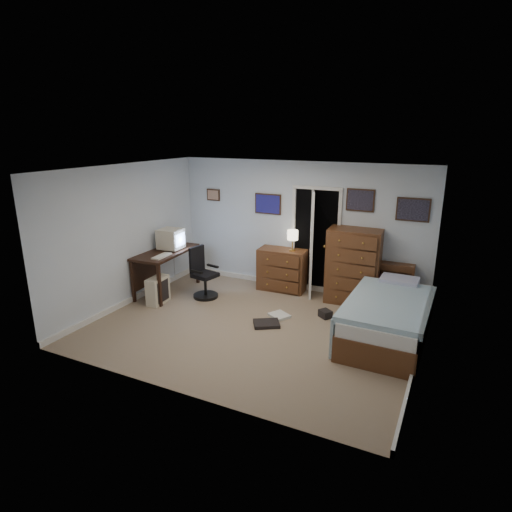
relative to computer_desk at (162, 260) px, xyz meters
The scene contains 15 objects.
floor 2.48m from the computer_desk, 16.34° to the right, with size 5.00×4.00×0.02m, color gray.
computer_desk is the anchor object (origin of this frame).
crt_monitor 0.44m from the computer_desk, 52.17° to the left, with size 0.45×0.42×0.40m.
keyboard 0.49m from the computer_desk, 50.97° to the right, with size 0.17×0.44×0.03m, color beige.
pc_tower 0.73m from the computer_desk, 61.06° to the right, with size 0.25×0.48×0.50m.
office_chair 0.91m from the computer_desk, ahead, with size 0.55×0.55×0.97m.
media_stack 1.63m from the computer_desk, 90.76° to the left, with size 0.16×0.16×0.78m, color maroon.
low_dresser 2.35m from the computer_desk, 28.11° to the left, with size 0.93×0.46×0.82m, color brown.
table_lamp 2.56m from the computer_desk, 25.96° to the left, with size 0.22×0.22×0.40m.
doorway 3.11m from the computer_desk, 31.12° to the left, with size 0.96×1.12×2.05m.
tall_dresser 3.62m from the computer_desk, 17.29° to the left, with size 0.93×0.55×1.37m, color brown.
headboard_bookcase 4.23m from the computer_desk, 16.36° to the left, with size 0.89×0.26×0.79m.
bed 4.29m from the computer_desk, ahead, with size 1.20×2.18×0.71m.
wall_posters 3.34m from the computer_desk, 24.44° to the left, with size 4.38×0.04×0.60m.
floor_clutter 2.77m from the computer_desk, ahead, with size 1.16×1.08×0.13m.
Camera 1 is at (2.79, -5.63, 3.05)m, focal length 30.00 mm.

